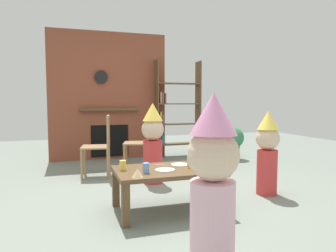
{
  "coord_description": "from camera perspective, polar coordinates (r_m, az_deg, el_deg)",
  "views": [
    {
      "loc": [
        -1.09,
        -3.43,
        1.11
      ],
      "look_at": [
        0.15,
        0.4,
        0.78
      ],
      "focal_mm": 33.24,
      "sensor_mm": 36.0,
      "label": 1
    }
  ],
  "objects": [
    {
      "name": "birthday_cake_slice",
      "position": [
        2.81,
        -5.63,
        -8.56
      ],
      "size": [
        0.1,
        0.1,
        0.08
      ],
      "primitive_type": "cone",
      "color": "#EAC68C",
      "rests_on": "coffee_table"
    },
    {
      "name": "paper_plate_front",
      "position": [
        3.07,
        -0.56,
        -8.07
      ],
      "size": [
        0.19,
        0.19,
        0.01
      ],
      "primitive_type": "cylinder",
      "color": "white",
      "rests_on": "coffee_table"
    },
    {
      "name": "child_with_cone_hat",
      "position": [
        1.95,
        8.22,
        -10.16
      ],
      "size": [
        0.32,
        0.32,
        1.16
      ],
      "rotation": [
        0.0,
        0.0,
        1.48
      ],
      "color": "#EAB2C6",
      "rests_on": "ground_plane"
    },
    {
      "name": "paper_cup_center",
      "position": [
        3.37,
        4.8,
        -6.16
      ],
      "size": [
        0.07,
        0.07,
        0.1
      ],
      "primitive_type": "cylinder",
      "color": "#F2CC4C",
      "rests_on": "coffee_table"
    },
    {
      "name": "ground_plane",
      "position": [
        3.77,
        -0.31,
        -12.49
      ],
      "size": [
        12.0,
        12.0,
        0.0
      ],
      "primitive_type": "plane",
      "color": "gray"
    },
    {
      "name": "dining_chair_middle",
      "position": [
        4.97,
        -4.74,
        -2.3
      ],
      "size": [
        0.49,
        0.49,
        0.9
      ],
      "rotation": [
        0.0,
        0.0,
        2.86
      ],
      "color": "#9E7A51",
      "rests_on": "ground_plane"
    },
    {
      "name": "dining_chair_left",
      "position": [
        4.65,
        -12.01,
        -2.87
      ],
      "size": [
        0.46,
        0.46,
        0.9
      ],
      "rotation": [
        0.0,
        0.0,
        2.97
      ],
      "color": "#9E7A51",
      "rests_on": "ground_plane"
    },
    {
      "name": "paper_plate_rear",
      "position": [
        3.31,
        2.18,
        -7.12
      ],
      "size": [
        0.19,
        0.19,
        0.01
      ],
      "primitive_type": "cylinder",
      "color": "white",
      "rests_on": "coffee_table"
    },
    {
      "name": "bookshelf",
      "position": [
        6.18,
        1.26,
        2.54
      ],
      "size": [
        0.9,
        0.28,
        1.9
      ],
      "color": "brown",
      "rests_on": "ground_plane"
    },
    {
      "name": "coffee_table",
      "position": [
        3.17,
        -0.02,
        -8.97
      ],
      "size": [
        1.06,
        0.67,
        0.43
      ],
      "color": "brown",
      "rests_on": "ground_plane"
    },
    {
      "name": "paper_cup_far_left",
      "position": [
        3.11,
        -8.28,
        -7.14
      ],
      "size": [
        0.07,
        0.07,
        0.1
      ],
      "primitive_type": "cylinder",
      "color": "#F2CC4C",
      "rests_on": "coffee_table"
    },
    {
      "name": "paper_cup_far_right",
      "position": [
        2.96,
        -4.05,
        -7.7
      ],
      "size": [
        0.06,
        0.06,
        0.1
      ],
      "primitive_type": "cylinder",
      "color": "#669EE0",
      "rests_on": "coffee_table"
    },
    {
      "name": "paper_cup_near_left",
      "position": [
        3.41,
        6.46,
        -6.05
      ],
      "size": [
        0.06,
        0.06,
        0.1
      ],
      "primitive_type": "cylinder",
      "color": "#F2CC4C",
      "rests_on": "coffee_table"
    },
    {
      "name": "table_fork",
      "position": [
        3.31,
        -1.42,
        -7.2
      ],
      "size": [
        0.14,
        0.09,
        0.01
      ],
      "primitive_type": "cube",
      "rotation": [
        0.0,
        0.0,
        2.63
      ],
      "color": "silver",
      "rests_on": "coffee_table"
    },
    {
      "name": "brick_fireplace_feature",
      "position": [
        6.08,
        -10.85,
        5.33
      ],
      "size": [
        2.2,
        0.28,
        2.4
      ],
      "color": "brown",
      "rests_on": "ground_plane"
    },
    {
      "name": "potted_plant_tall",
      "position": [
        6.07,
        11.88,
        -2.62
      ],
      "size": [
        0.4,
        0.4,
        0.61
      ],
      "color": "#4C5660",
      "rests_on": "ground_plane"
    },
    {
      "name": "child_in_pink",
      "position": [
        3.86,
        17.77,
        -4.29
      ],
      "size": [
        0.28,
        0.28,
        0.99
      ],
      "rotation": [
        0.0,
        0.0,
        -3.02
      ],
      "color": "#D13838",
      "rests_on": "ground_plane"
    },
    {
      "name": "paper_cup_near_right",
      "position": [
        3.19,
        4.13,
        -6.7
      ],
      "size": [
        0.07,
        0.07,
        0.11
      ],
      "primitive_type": "cylinder",
      "color": "#F2CC4C",
      "rests_on": "coffee_table"
    },
    {
      "name": "child_by_the_chairs",
      "position": [
        4.19,
        -2.82,
        -2.75
      ],
      "size": [
        0.3,
        0.3,
        1.08
      ],
      "rotation": [
        0.0,
        0.0,
        -1.69
      ],
      "color": "#D13838",
      "rests_on": "ground_plane"
    }
  ]
}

